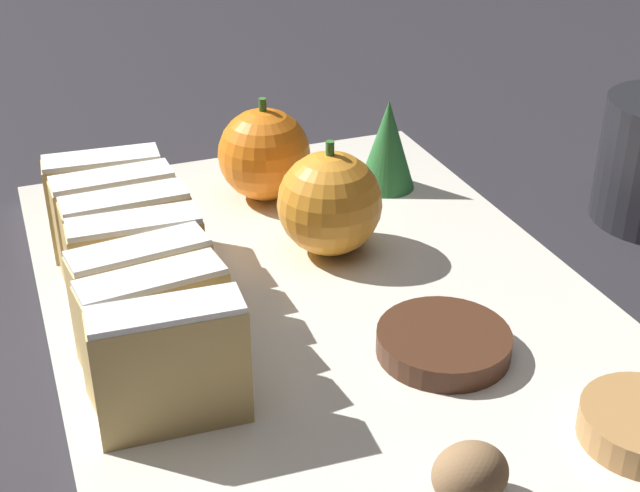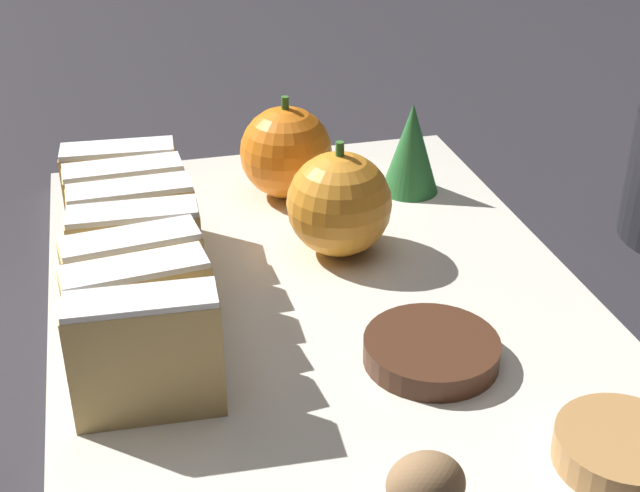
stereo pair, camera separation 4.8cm
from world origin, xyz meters
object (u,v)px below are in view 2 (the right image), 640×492
(walnut, at_px, (423,485))
(chocolate_cookie, at_px, (431,350))
(orange_near, at_px, (339,204))
(orange_far, at_px, (286,152))

(walnut, distance_m, chocolate_cookie, 0.10)
(orange_near, bearing_deg, orange_far, 99.02)
(walnut, bearing_deg, orange_far, 87.93)
(walnut, xyz_separation_m, chocolate_cookie, (0.04, 0.09, -0.01))
(orange_far, height_order, chocolate_cookie, orange_far)
(orange_far, distance_m, walnut, 0.30)
(orange_near, height_order, chocolate_cookie, orange_near)
(orange_near, height_order, walnut, orange_near)
(orange_far, xyz_separation_m, chocolate_cookie, (0.03, -0.20, -0.02))
(orange_far, bearing_deg, walnut, -92.07)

